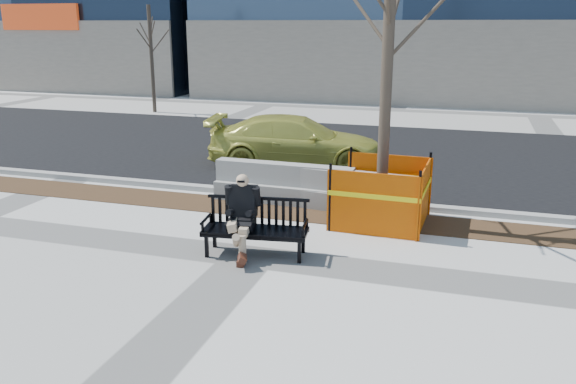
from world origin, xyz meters
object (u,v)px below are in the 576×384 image
tree_fence (380,222)px  sedan (296,166)px  bench (256,255)px  seated_man (243,253)px  jersey_barrier_right (348,210)px  jersey_barrier_left (284,202)px

tree_fence → sedan: bearing=125.9°
bench → seated_man: 0.25m
seated_man → sedan: sedan is taller
seated_man → tree_fence: bearing=41.2°
sedan → jersey_barrier_right: size_ratio=1.60×
jersey_barrier_left → tree_fence: bearing=-16.6°
jersey_barrier_left → bench: bearing=-80.0°
seated_man → sedan: size_ratio=0.29×
bench → jersey_barrier_right: bench is taller
seated_man → jersey_barrier_right: (1.27, 2.95, 0.00)m
jersey_barrier_left → jersey_barrier_right: size_ratio=1.04×
seated_man → jersey_barrier_right: seated_man is taller
seated_man → tree_fence: (2.04, 2.35, 0.00)m
bench → sedan: sedan is taller
tree_fence → jersey_barrier_right: size_ratio=2.19×
seated_man → jersey_barrier_left: seated_man is taller
tree_fence → jersey_barrier_left: tree_fence is taller
bench → seated_man: bearing=168.5°
jersey_barrier_right → sedan: bearing=128.6°
sedan → jersey_barrier_right: (2.22, -3.55, 0.00)m
jersey_barrier_left → seated_man: bearing=-84.5°
jersey_barrier_right → seated_man: bearing=-106.7°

